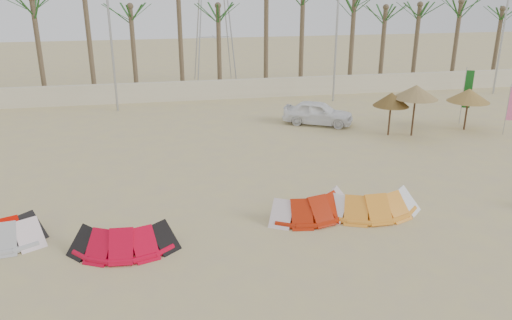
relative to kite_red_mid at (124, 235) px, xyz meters
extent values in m
plane|color=tan|center=(4.71, -2.67, -0.42)|extent=(120.00, 120.00, 0.00)
cube|color=beige|center=(4.71, 19.33, 0.23)|extent=(60.00, 0.30, 1.30)
cylinder|color=brown|center=(0.71, 20.83, 2.83)|extent=(0.32, 0.32, 6.50)
cylinder|color=brown|center=(10.71, 20.83, 2.83)|extent=(0.32, 0.32, 6.50)
cylinder|color=brown|center=(20.71, 20.83, 2.83)|extent=(0.32, 0.32, 6.50)
cylinder|color=#A5A8AD|center=(-1.29, 17.33, 5.08)|extent=(0.14, 0.14, 11.00)
cylinder|color=#A5A8AD|center=(12.71, 17.33, 5.08)|extent=(0.14, 0.14, 11.00)
cylinder|color=#A5A8AD|center=(24.71, 17.33, 5.08)|extent=(0.14, 0.14, 11.00)
cube|color=silver|center=(-2.72, 1.03, -0.17)|extent=(0.85, 1.21, 0.40)
cube|color=black|center=(-2.82, 1.13, -0.17)|extent=(0.63, 1.12, 0.40)
cylinder|color=red|center=(0.00, -0.31, -0.32)|extent=(2.80, 0.40, 0.20)
cube|color=black|center=(-1.26, -0.21, -0.17)|extent=(0.68, 1.14, 0.40)
cube|color=black|center=(1.26, -0.21, -0.17)|extent=(0.68, 1.14, 0.40)
cylinder|color=#A71E07|center=(6.22, 0.82, -0.32)|extent=(2.81, 0.92, 0.20)
cube|color=silver|center=(4.93, 0.92, -0.17)|extent=(0.86, 1.22, 0.40)
cube|color=silver|center=(7.50, 0.92, -0.17)|extent=(0.86, 1.22, 0.40)
cylinder|color=orange|center=(8.24, 0.66, -0.32)|extent=(3.17, 0.23, 0.20)
cube|color=white|center=(6.82, 0.76, -0.17)|extent=(0.61, 1.11, 0.40)
cube|color=white|center=(9.67, 0.76, -0.17)|extent=(0.61, 1.11, 0.40)
cylinder|color=#4C331E|center=(12.93, 9.31, 0.66)|extent=(0.10, 0.10, 2.15)
cone|color=brown|center=(12.93, 9.31, 1.49)|extent=(1.85, 1.85, 0.70)
cylinder|color=#4C331E|center=(14.08, 9.00, 0.86)|extent=(0.10, 0.10, 2.56)
cone|color=#A1834E|center=(14.08, 9.00, 1.89)|extent=(2.26, 2.26, 0.70)
cylinder|color=#4C331E|center=(17.42, 9.48, 0.65)|extent=(0.10, 0.10, 2.14)
cone|color=#A27D3D|center=(17.42, 9.48, 1.47)|extent=(2.21, 2.21, 0.70)
cylinder|color=#A5A8AD|center=(18.86, 8.21, 0.93)|extent=(0.04, 0.04, 2.69)
cube|color=pink|center=(19.08, 8.21, 1.25)|extent=(0.39, 0.19, 1.75)
cylinder|color=#A5A8AD|center=(17.79, 10.55, 1.18)|extent=(0.04, 0.04, 3.20)
cube|color=#145D1A|center=(18.01, 10.55, 1.57)|extent=(0.39, 0.19, 2.08)
imported|color=white|center=(9.94, 12.02, 0.24)|extent=(4.14, 3.18, 1.32)
camera|label=1|loc=(1.35, -13.87, 7.23)|focal=35.00mm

